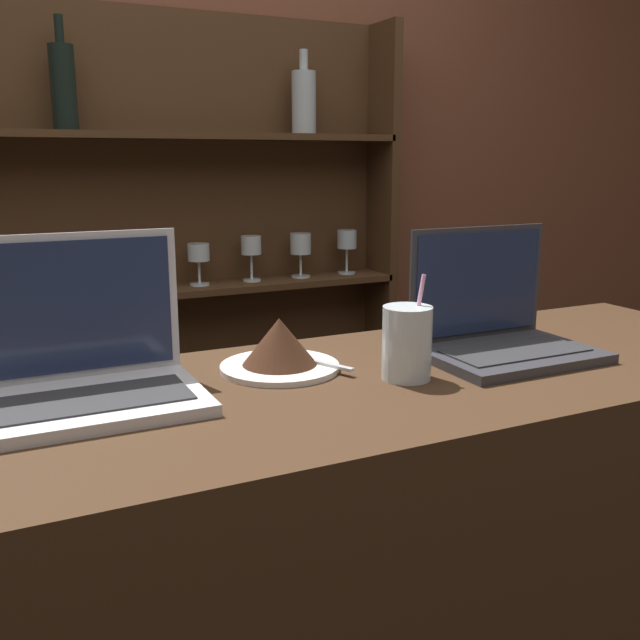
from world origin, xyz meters
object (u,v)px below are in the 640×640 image
Objects in this scene: laptop_far at (498,327)px; water_glass at (407,343)px; cake_plate at (280,348)px; laptop_near at (86,366)px.

laptop_far reaches higher than water_glass.
cake_plate is (-0.40, 0.09, -0.01)m from laptop_far.
laptop_far is 1.76× the size of water_glass.
water_glass reaches higher than cake_plate.
laptop_near reaches higher than water_glass.
water_glass is at bearing -167.49° from laptop_far.
water_glass is (0.49, -0.12, 0.01)m from laptop_near.
laptop_far is at bearing -4.98° from laptop_near.
laptop_near is 1.05× the size of laptop_far.
laptop_far reaches higher than cake_plate.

